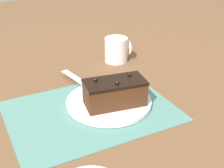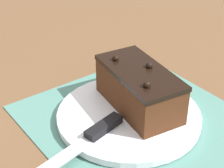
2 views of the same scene
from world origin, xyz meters
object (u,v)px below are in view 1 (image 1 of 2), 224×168
Objects in this scene: cake_plate at (109,102)px; serving_knife at (89,86)px; chocolate_cake at (115,92)px; coffee_mug at (117,50)px.

serving_knife reaches higher than cake_plate.
chocolate_cake is 1.86× the size of coffee_mug.
serving_knife is at bearing 101.65° from cake_plate.
cake_plate is 1.37× the size of chocolate_cake.
serving_knife is (-0.03, 0.13, -0.03)m from chocolate_cake.
coffee_mug reaches higher than cake_plate.
chocolate_cake is 0.13m from serving_knife.
serving_knife is 2.31× the size of coffee_mug.
coffee_mug is (0.17, 0.30, -0.01)m from chocolate_cake.
chocolate_cake is at bearing -89.45° from serving_knife.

